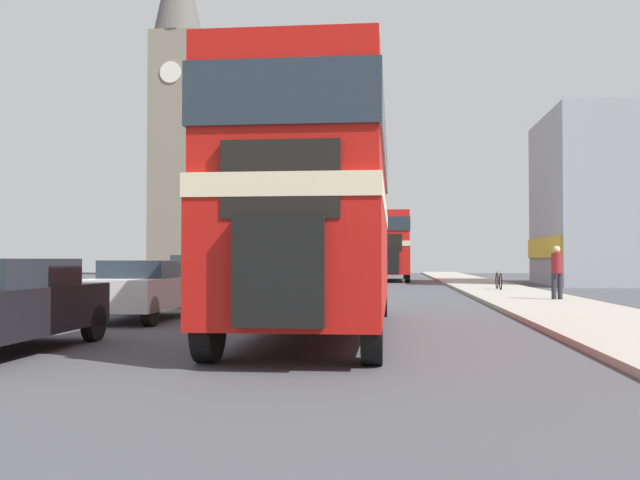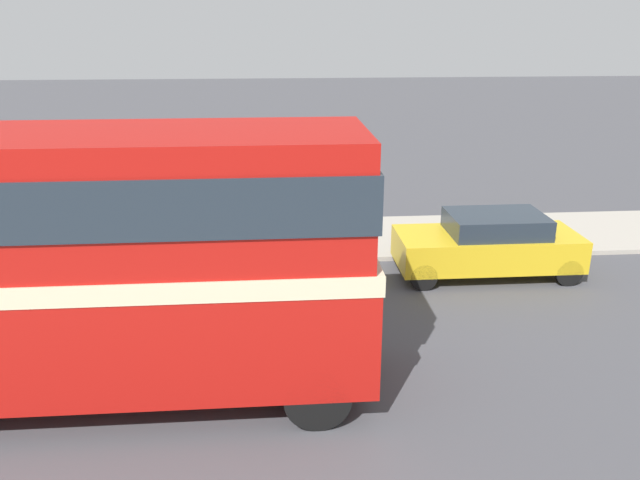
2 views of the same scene
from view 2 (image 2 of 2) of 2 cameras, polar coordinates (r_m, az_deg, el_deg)
The scene contains 5 objects.
ground_plane at distance 12.05m, azimuth -20.91°, elevation -11.37°, with size 120.00×120.00×0.00m, color #47474C.
sidewalk_left at distance 18.00m, azimuth -15.29°, elevation -0.26°, with size 3.50×120.00×0.12m.
double_decker_bus at distance 10.39m, azimuth -23.63°, elevation -0.84°, with size 2.56×10.14×4.39m.
car_parked_mid at distance 14.65m, azimuth -7.56°, elevation -1.45°, with size 1.72×4.22×1.39m.
car_parked_far at distance 15.67m, azimuth 15.15°, elevation -0.34°, with size 1.79×4.37×1.55m.
Camera 2 is at (9.92, 3.45, 5.91)m, focal length 35.00 mm.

